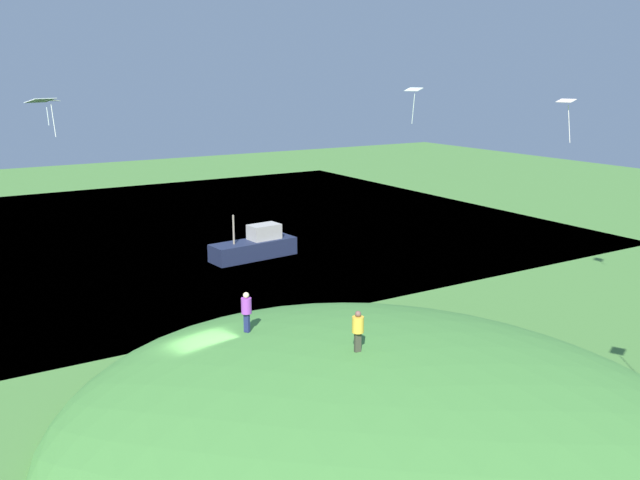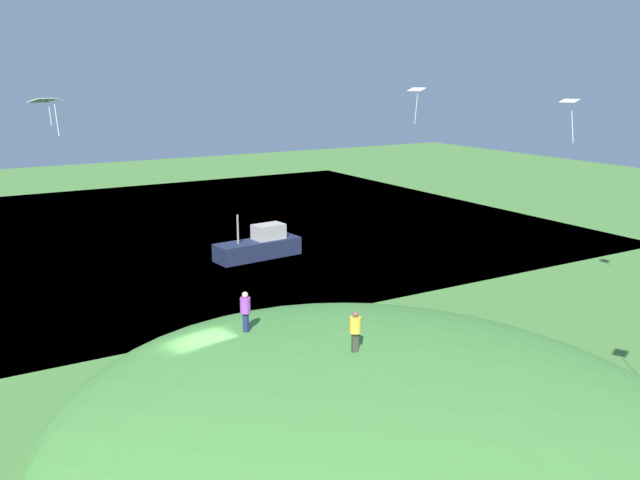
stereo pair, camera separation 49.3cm
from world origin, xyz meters
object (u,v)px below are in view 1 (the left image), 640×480
(person_with_child, at_px, (246,307))
(kite_2, at_px, (414,92))
(kite_1, at_px, (51,103))
(kite_4, at_px, (567,104))
(boat_on_lake, at_px, (255,246))
(person_near_shore, at_px, (358,326))
(kite_5, at_px, (41,101))

(person_with_child, relative_size, kite_2, 0.88)
(kite_1, bearing_deg, kite_4, 59.10)
(boat_on_lake, xyz_separation_m, kite_4, (19.90, 7.81, 10.62))
(person_near_shore, bearing_deg, kite_5, 128.98)
(person_with_child, xyz_separation_m, kite_2, (-5.83, 13.30, 8.47))
(person_near_shore, xyz_separation_m, person_with_child, (-4.91, -2.19, -0.32))
(kite_1, xyz_separation_m, kite_5, (3.12, -1.00, 0.22))
(boat_on_lake, bearing_deg, kite_1, -160.73)
(boat_on_lake, bearing_deg, kite_2, -79.55)
(boat_on_lake, distance_m, person_with_child, 21.15)
(person_with_child, bearing_deg, kite_2, -93.84)
(person_near_shore, relative_size, kite_4, 0.73)
(kite_1, bearing_deg, person_with_child, 21.52)
(boat_on_lake, distance_m, kite_1, 19.05)
(boat_on_lake, height_order, kite_5, kite_5)
(person_with_child, bearing_deg, kite_1, -6.00)
(person_near_shore, height_order, kite_5, kite_5)
(person_with_child, relative_size, kite_1, 0.95)
(person_with_child, relative_size, kite_4, 0.80)
(person_near_shore, xyz_separation_m, kite_1, (-16.91, -6.93, 7.67))
(kite_1, bearing_deg, kite_5, -17.76)
(boat_on_lake, xyz_separation_m, kite_5, (9.79, -15.31, 10.89))
(person_near_shore, distance_m, kite_4, 17.38)
(person_with_child, relative_size, kite_5, 1.24)
(person_near_shore, bearing_deg, boat_on_lake, 81.71)
(kite_2, bearing_deg, person_near_shore, -45.95)
(kite_2, relative_size, kite_5, 1.40)
(person_with_child, height_order, kite_1, kite_1)
(kite_2, xyz_separation_m, kite_5, (-3.05, -19.03, -0.26))
(boat_on_lake, xyz_separation_m, kite_1, (6.67, -14.31, 10.67))
(kite_1, relative_size, kite_2, 0.93)
(boat_on_lake, xyz_separation_m, person_near_shore, (23.58, -7.38, 3.00))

